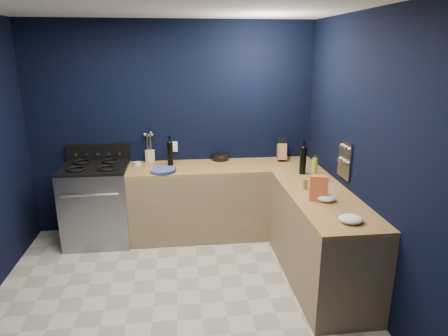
{
  "coord_description": "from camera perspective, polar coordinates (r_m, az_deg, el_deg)",
  "views": [
    {
      "loc": [
        0.07,
        -3.16,
        2.27
      ],
      "look_at": [
        0.55,
        1.0,
        1.0
      ],
      "focal_mm": 31.82,
      "sensor_mm": 36.0,
      "label": 1
    }
  ],
  "objects": [
    {
      "name": "wall_back",
      "position": [
        5.02,
        -7.29,
        5.57
      ],
      "size": [
        3.5,
        0.02,
        2.6
      ],
      "primitive_type": "cube",
      "color": "black",
      "rests_on": "ground"
    },
    {
      "name": "wine_bottle_right",
      "position": [
        4.55,
        11.27,
        1.01
      ],
      "size": [
        0.08,
        0.08,
        0.3
      ],
      "primitive_type": "cylinder",
      "rotation": [
        0.0,
        0.0,
        -0.14
      ],
      "color": "black",
      "rests_on": "top_right"
    },
    {
      "name": "oil_bottle",
      "position": [
        4.37,
        12.88,
        -0.16
      ],
      "size": [
        0.06,
        0.06,
        0.25
      ],
      "primitive_type": "cylinder",
      "rotation": [
        0.0,
        0.0,
        -0.07
      ],
      "color": "#8DAD2F",
      "rests_on": "top_right"
    },
    {
      "name": "floor",
      "position": [
        3.9,
        -6.73,
        -19.05
      ],
      "size": [
        3.5,
        3.5,
        0.02
      ],
      "primitive_type": "cube",
      "color": "#B6AF9E",
      "rests_on": "ground"
    },
    {
      "name": "ramekin",
      "position": [
        4.97,
        -12.33,
        0.66
      ],
      "size": [
        0.11,
        0.11,
        0.03
      ],
      "primitive_type": "cylinder",
      "rotation": [
        0.0,
        0.0,
        0.35
      ],
      "color": "white",
      "rests_on": "top_back"
    },
    {
      "name": "wine_bottle_back",
      "position": [
        4.85,
        -7.74,
        2.04
      ],
      "size": [
        0.09,
        0.09,
        0.28
      ],
      "primitive_type": "cylinder",
      "rotation": [
        0.0,
        0.0,
        -0.34
      ],
      "color": "black",
      "rests_on": "top_back"
    },
    {
      "name": "top_right",
      "position": [
        3.96,
        14.09,
        -4.21
      ],
      "size": [
        0.63,
        1.67,
        0.04
      ],
      "primitive_type": "cube",
      "color": "brown",
      "rests_on": "cab_right"
    },
    {
      "name": "knife_block",
      "position": [
        5.09,
        8.28,
        2.27
      ],
      "size": [
        0.15,
        0.25,
        0.25
      ],
      "primitive_type": "cube",
      "rotation": [
        -0.31,
        0.0,
        -0.16
      ],
      "color": "brown",
      "rests_on": "top_back"
    },
    {
      "name": "wall_right",
      "position": [
        3.71,
        20.76,
        0.62
      ],
      "size": [
        0.02,
        3.5,
        2.6
      ],
      "primitive_type": "cube",
      "color": "black",
      "rests_on": "ground"
    },
    {
      "name": "cooktop",
      "position": [
        4.88,
        -18.14,
        0.11
      ],
      "size": [
        0.76,
        0.66,
        0.03
      ],
      "primitive_type": "cube",
      "color": "black",
      "rests_on": "gas_range"
    },
    {
      "name": "gas_range",
      "position": [
        5.03,
        -17.65,
        -5.08
      ],
      "size": [
        0.76,
        0.66,
        0.92
      ],
      "primitive_type": "cube",
      "color": "gray",
      "rests_on": "floor"
    },
    {
      "name": "top_back",
      "position": [
        4.83,
        -0.0,
        0.14
      ],
      "size": [
        2.3,
        0.63,
        0.04
      ],
      "primitive_type": "cube",
      "color": "brown",
      "rests_on": "cab_back"
    },
    {
      "name": "utensil_crock",
      "position": [
        5.04,
        -10.6,
        1.67
      ],
      "size": [
        0.15,
        0.15,
        0.15
      ],
      "primitive_type": "cylinder",
      "rotation": [
        0.0,
        0.0,
        -0.31
      ],
      "color": "#F0E5C1",
      "rests_on": "top_back"
    },
    {
      "name": "spice_jar_far",
      "position": [
        4.03,
        13.51,
        -2.76
      ],
      "size": [
        0.06,
        0.06,
        0.1
      ],
      "primitive_type": "cylinder",
      "rotation": [
        0.0,
        0.0,
        -0.25
      ],
      "color": "olive",
      "rests_on": "top_right"
    },
    {
      "name": "cab_back",
      "position": [
        4.98,
        -0.0,
        -4.83
      ],
      "size": [
        2.3,
        0.63,
        0.86
      ],
      "primitive_type": "cube",
      "color": "#836E4F",
      "rests_on": "floor"
    },
    {
      "name": "backguard",
      "position": [
        5.13,
        -17.62,
        2.19
      ],
      "size": [
        0.76,
        0.06,
        0.2
      ],
      "primitive_type": "cube",
      "color": "black",
      "rests_on": "gas_range"
    },
    {
      "name": "lemon_basket",
      "position": [
        5.06,
        -0.5,
        1.62
      ],
      "size": [
        0.26,
        0.26,
        0.08
      ],
      "primitive_type": "cylinder",
      "rotation": [
        0.0,
        0.0,
        -0.27
      ],
      "color": "black",
      "rests_on": "top_back"
    },
    {
      "name": "oven_door",
      "position": [
        4.74,
        -18.33,
        -6.6
      ],
      "size": [
        0.59,
        0.02,
        0.42
      ],
      "primitive_type": "cube",
      "color": "black",
      "rests_on": "gas_range"
    },
    {
      "name": "plate_stack",
      "position": [
        4.62,
        -8.75,
        -0.35
      ],
      "size": [
        0.3,
        0.3,
        0.04
      ],
      "primitive_type": "cylinder",
      "rotation": [
        0.0,
        0.0,
        -0.06
      ],
      "color": "#3E4DA6",
      "rests_on": "top_back"
    },
    {
      "name": "spice_jar_near",
      "position": [
        4.1,
        11.58,
        -2.26
      ],
      "size": [
        0.06,
        0.06,
        0.1
      ],
      "primitive_type": "cylinder",
      "rotation": [
        0.0,
        0.0,
        0.34
      ],
      "color": "olive",
      "rests_on": "top_right"
    },
    {
      "name": "cab_right",
      "position": [
        4.14,
        13.64,
        -10.04
      ],
      "size": [
        0.63,
        1.67,
        0.86
      ],
      "primitive_type": "cube",
      "color": "#836E4F",
      "rests_on": "floor"
    },
    {
      "name": "wall_outlet",
      "position": [
        5.04,
        -7.2,
        3.07
      ],
      "size": [
        0.09,
        0.02,
        0.13
      ],
      "primitive_type": "cube",
      "color": "white",
      "rests_on": "wall_back"
    },
    {
      "name": "wall_front",
      "position": [
        1.71,
        -8.13,
        -17.91
      ],
      "size": [
        3.5,
        0.02,
        2.6
      ],
      "primitive_type": "cube",
      "color": "black",
      "rests_on": "ground"
    },
    {
      "name": "towel_front",
      "position": [
        3.82,
        14.51,
        -4.2
      ],
      "size": [
        0.22,
        0.2,
        0.06
      ],
      "primitive_type": "ellipsoid",
      "rotation": [
        0.0,
        0.0,
        0.36
      ],
      "color": "white",
      "rests_on": "top_right"
    },
    {
      "name": "spice_panel",
      "position": [
        4.21,
        16.96,
        1.12
      ],
      "size": [
        0.02,
        0.28,
        0.38
      ],
      "primitive_type": "cube",
      "color": "gray",
      "rests_on": "wall_right"
    },
    {
      "name": "towel_end",
      "position": [
        3.43,
        17.76,
        -6.99
      ],
      "size": [
        0.25,
        0.24,
        0.06
      ],
      "primitive_type": "ellipsoid",
      "rotation": [
        0.0,
        0.0,
        -0.42
      ],
      "color": "white",
      "rests_on": "top_right"
    },
    {
      "name": "crouton_bag",
      "position": [
        3.79,
        13.42,
        -2.84
      ],
      "size": [
        0.18,
        0.12,
        0.24
      ],
      "primitive_type": "cube",
      "rotation": [
        0.0,
        0.0,
        -0.31
      ],
      "color": "#B3253D",
      "rests_on": "top_right"
    }
  ]
}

